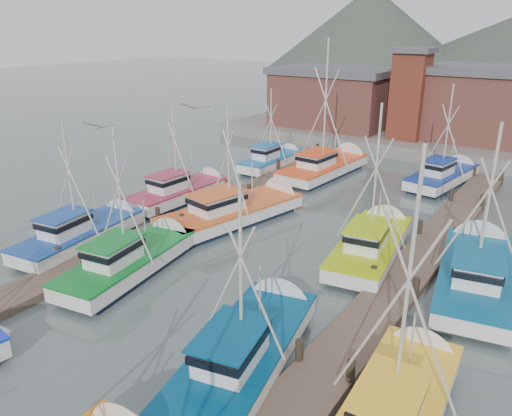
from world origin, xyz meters
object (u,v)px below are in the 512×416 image
Objects in this scene: lookout_tower at (410,93)px; boat_12 at (327,166)px; boat_4 at (135,258)px; boat_8 at (239,210)px.

boat_12 reaches higher than lookout_tower.
boat_4 is 21.06m from boat_12.
lookout_tower is 0.79× the size of boat_8.
lookout_tower is 0.72× the size of boat_12.
boat_4 is (-2.65, -32.95, -4.87)m from lookout_tower.
boat_8 is at bearing -95.70° from lookout_tower.
lookout_tower reaches higher than boat_4.
lookout_tower is at bearing 76.66° from boat_4.
lookout_tower is 33.42m from boat_4.
boat_12 reaches higher than boat_4.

